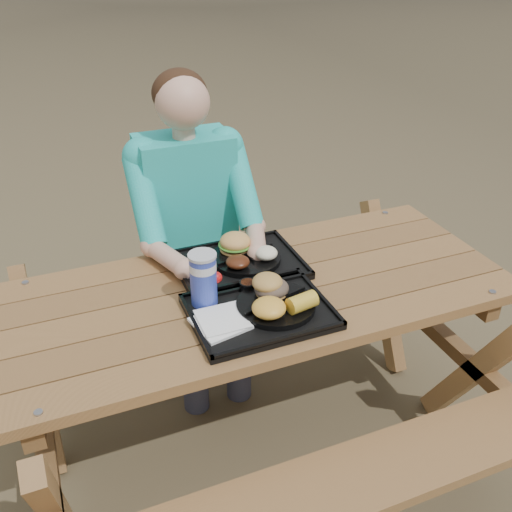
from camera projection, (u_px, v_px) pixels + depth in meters
name	position (u px, v px, depth m)	size (l,w,h in m)	color
ground	(256.00, 437.00, 2.38)	(60.00, 60.00, 0.00)	#999999
picnic_table	(256.00, 369.00, 2.19)	(1.80, 1.49, 0.75)	#999999
tray_near	(260.00, 312.00, 1.86)	(0.45, 0.35, 0.02)	black
tray_far	(239.00, 266.00, 2.11)	(0.45, 0.35, 0.02)	black
plate_near	(276.00, 305.00, 1.86)	(0.26, 0.26, 0.02)	black
plate_far	(246.00, 258.00, 2.12)	(0.26, 0.26, 0.02)	black
napkin_stack	(220.00, 322.00, 1.78)	(0.15, 0.15, 0.02)	white
soda_cup	(203.00, 280.00, 1.84)	(0.09, 0.09, 0.18)	#162BA6
condiment_bbq	(248.00, 286.00, 1.94)	(0.06, 0.06, 0.03)	black
condiment_mustard	(259.00, 284.00, 1.96)	(0.06, 0.06, 0.03)	gold
sandwich	(272.00, 280.00, 1.87)	(0.11, 0.11, 0.11)	#C08C44
mac_cheese	(269.00, 308.00, 1.78)	(0.11, 0.11, 0.05)	yellow
corn_cob	(302.00, 302.00, 1.81)	(0.09, 0.09, 0.06)	yellow
cutlery_far	(198.00, 271.00, 2.06)	(0.02, 0.14, 0.01)	black
burger	(235.00, 238.00, 2.12)	(0.12, 0.12, 0.11)	#E4A150
baked_beans	(238.00, 262.00, 2.04)	(0.09, 0.09, 0.04)	#4D210F
potato_salad	(266.00, 253.00, 2.08)	(0.08, 0.08, 0.05)	white
diner	(191.00, 246.00, 2.48)	(0.48, 0.84, 1.28)	teal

